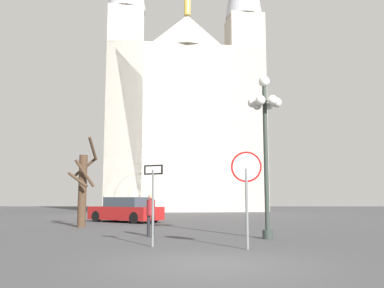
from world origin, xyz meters
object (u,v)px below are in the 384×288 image
cathedral (183,114)px  street_lamp (265,124)px  bare_tree (83,187)px  one_way_arrow_sign (153,194)px  parked_car_near_red (126,210)px  stop_sign (246,179)px  pedestrian_walking (151,211)px

cathedral → street_lamp: cathedral is taller
bare_tree → cathedral: bearing=81.1°
cathedral → one_way_arrow_sign: size_ratio=15.11×
one_way_arrow_sign → parked_car_near_red: (-2.85, 12.21, -0.84)m
cathedral → stop_sign: 35.56m
one_way_arrow_sign → pedestrian_walking: size_ratio=1.53×
stop_sign → parked_car_near_red: bearing=113.4°
stop_sign → parked_car_near_red: size_ratio=0.58×
street_lamp → bare_tree: street_lamp is taller
bare_tree → pedestrian_walking: 6.17m
parked_car_near_red → cathedral: bearing=83.1°
bare_tree → parked_car_near_red: bare_tree is taller
parked_car_near_red → stop_sign: bearing=-66.6°
one_way_arrow_sign → bare_tree: 9.01m
bare_tree → parked_car_near_red: 4.68m
parked_car_near_red → pedestrian_walking: 9.33m
one_way_arrow_sign → street_lamp: (3.75, 2.41, 2.50)m
street_lamp → pedestrian_walking: bearing=169.1°
stop_sign → bare_tree: size_ratio=0.62×
cathedral → bare_tree: bearing=-98.9°
stop_sign → one_way_arrow_sign: stop_sign is taller
stop_sign → cathedral: bearing=94.9°
street_lamp → one_way_arrow_sign: bearing=-147.3°
street_lamp → pedestrian_walking: (-4.16, 0.80, -3.10)m
bare_tree → parked_car_near_red: (1.41, 4.29, -1.26)m
street_lamp → parked_car_near_red: size_ratio=1.24×
parked_car_near_red → pedestrian_walking: pedestrian_walking is taller
cathedral → one_way_arrow_sign: (0.24, -33.70, -9.35)m
cathedral → pedestrian_walking: size_ratio=23.15×
cathedral → parked_car_near_red: bearing=-96.9°
bare_tree → pedestrian_walking: size_ratio=2.81×
cathedral → parked_car_near_red: (-2.61, -21.49, -10.20)m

